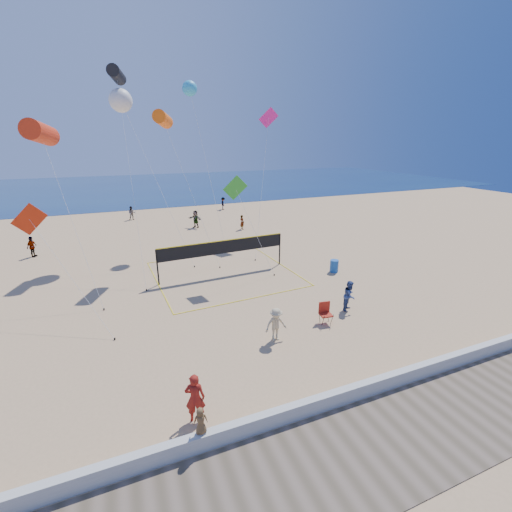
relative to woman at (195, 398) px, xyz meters
name	(u,v)px	position (x,y,z in m)	size (l,w,h in m)	color
ground	(250,370)	(2.63, 1.78, -0.91)	(120.00, 120.00, 0.00)	tan
ocean	(137,187)	(2.63, 63.78, -0.90)	(140.00, 50.00, 0.03)	navy
seawall	(282,416)	(2.63, -1.22, -0.61)	(32.00, 0.30, 0.60)	silver
boardwalk	(313,473)	(2.63, -3.22, -0.90)	(32.00, 3.60, 0.03)	brown
woman	(195,398)	(0.00, 0.00, 0.00)	(0.67, 0.44, 1.83)	maroon
toddler	(201,421)	(-0.09, -1.16, 0.13)	(0.44, 0.28, 0.89)	brown
bystander_a	(350,296)	(9.66, 4.62, -0.06)	(0.83, 0.65, 1.71)	navy
bystander_b	(276,324)	(4.59, 3.41, -0.09)	(1.06, 0.61, 1.65)	tan
far_person_0	(32,247)	(-8.33, 21.78, -0.07)	(0.99, 0.41, 1.69)	gray
far_person_1	(196,219)	(6.00, 26.35, 0.01)	(1.71, 0.55, 1.85)	gray
far_person_2	(242,222)	(10.33, 23.72, -0.15)	(0.56, 0.36, 1.52)	gray
far_person_3	(132,213)	(-0.10, 32.86, -0.12)	(0.77, 0.60, 1.59)	gray
far_person_4	(223,203)	(11.66, 34.75, -0.10)	(1.06, 0.61, 1.64)	gray
camp_chair	(325,311)	(7.64, 3.93, -0.28)	(0.67, 0.81, 1.24)	#9F1F12
trash_barrel	(334,266)	(12.23, 9.77, -0.47)	(0.59, 0.59, 0.89)	#184E9E
volleyball_net	(223,251)	(4.81, 12.44, 0.77)	(9.66, 9.52, 2.46)	black
kite_0	(40,133)	(-5.15, 14.61, 8.45)	(3.06, 6.40, 10.12)	red
kite_1	(117,75)	(-0.45, 20.53, 12.56)	(1.44, 10.25, 14.09)	black
kite_2	(163,119)	(2.00, 16.19, 9.37)	(3.75, 3.76, 10.89)	#FF600D
kite_3	(33,224)	(-5.85, 11.53, 3.87)	(4.45, 5.65, 5.89)	red
kite_4	(237,192)	(5.59, 11.48, 4.91)	(3.23, 1.27, 6.91)	green
kite_5	(268,125)	(11.72, 20.46, 9.32)	(4.93, 6.98, 11.73)	#F4208E
kite_6	(121,101)	(-0.37, 20.74, 10.86)	(4.69, 7.36, 12.64)	silver
kite_7	(190,89)	(5.17, 21.79, 12.08)	(2.58, 2.98, 13.62)	#30AAE2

